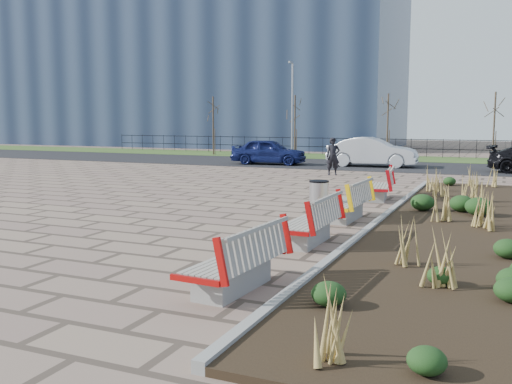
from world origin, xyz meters
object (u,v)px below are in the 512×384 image
at_px(pedestrian, 333,156).
at_px(bench_a, 233,258).
at_px(litter_bin, 319,201).
at_px(car_blue, 269,152).
at_px(bench_d, 377,184).
at_px(bench_c, 345,201).
at_px(car_silver, 372,152).
at_px(bench_b, 307,220).
at_px(lamp_west, 292,111).

bearing_deg(pedestrian, bench_a, -102.04).
distance_m(litter_bin, car_blue, 17.39).
xyz_separation_m(bench_d, pedestrian, (-3.48, 7.07, 0.35)).
relative_size(litter_bin, car_blue, 0.24).
relative_size(bench_c, car_silver, 0.45).
distance_m(bench_b, car_silver, 19.30).
height_order(litter_bin, lamp_west, lamp_west).
bearing_deg(pedestrian, litter_bin, -99.03).
height_order(bench_a, bench_d, same).
height_order(bench_a, litter_bin, bench_a).
relative_size(car_blue, lamp_west, 0.69).
bearing_deg(bench_c, car_blue, 120.68).
relative_size(bench_a, car_blue, 0.51).
distance_m(bench_b, bench_c, 3.00).
bearing_deg(bench_c, lamp_west, 115.40).
xyz_separation_m(car_blue, car_silver, (5.58, 0.83, 0.06)).
bearing_deg(bench_d, car_blue, 118.97).
xyz_separation_m(bench_a, bench_c, (0.00, 6.47, 0.00)).
distance_m(litter_bin, lamp_west, 22.86).
height_order(bench_c, pedestrian, pedestrian).
distance_m(pedestrian, lamp_west, 11.44).
xyz_separation_m(bench_c, bench_d, (0.00, 3.97, 0.00)).
bearing_deg(car_silver, pedestrian, 168.29).
xyz_separation_m(litter_bin, lamp_west, (-8.40, 21.11, 2.55)).
bearing_deg(pedestrian, bench_c, -95.79).
bearing_deg(car_blue, bench_d, -149.13).
bearing_deg(bench_b, bench_a, -89.41).
xyz_separation_m(bench_a, bench_d, (0.00, 10.44, 0.00)).
distance_m(bench_a, lamp_west, 28.85).
bearing_deg(lamp_west, car_blue, -83.32).
bearing_deg(bench_b, litter_bin, 103.09).
xyz_separation_m(bench_c, lamp_west, (-9.00, 20.82, 2.54)).
height_order(bench_b, litter_bin, bench_b).
bearing_deg(bench_a, pedestrian, 105.12).
relative_size(pedestrian, car_blue, 0.41).
height_order(car_blue, lamp_west, lamp_west).
xyz_separation_m(litter_bin, car_blue, (-7.75, 15.57, 0.23)).
xyz_separation_m(bench_b, bench_d, (0.00, 6.97, 0.00)).
xyz_separation_m(bench_b, bench_c, (0.00, 3.00, 0.00)).
bearing_deg(car_silver, bench_d, -170.94).
bearing_deg(pedestrian, car_silver, 58.84).
bearing_deg(bench_c, pedestrian, 109.49).
distance_m(litter_bin, pedestrian, 11.69).
height_order(bench_b, bench_d, same).
height_order(bench_a, bench_c, same).
height_order(car_silver, lamp_west, lamp_west).
bearing_deg(car_silver, litter_bin, -176.26).
distance_m(car_blue, car_silver, 5.64).
distance_m(bench_c, pedestrian, 11.58).
distance_m(bench_d, car_blue, 14.06).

